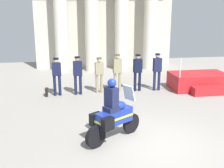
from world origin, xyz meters
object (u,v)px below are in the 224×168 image
object	(u,v)px
reviewing_stand	(199,82)
briefcase_on_ground	(47,92)
officer_in_row_2	(99,72)
officer_in_row_5	(157,69)
motorcycle_with_rider	(113,115)
officer_in_row_4	(138,70)
officer_in_row_1	(78,72)
officer_in_row_0	(57,74)
officer_in_row_3	(117,70)

from	to	relation	value
reviewing_stand	briefcase_on_ground	bearing A→B (deg)	179.96
reviewing_stand	officer_in_row_2	size ratio (longest dim) A/B	1.61
officer_in_row_5	officer_in_row_2	bearing A→B (deg)	-7.46
reviewing_stand	motorcycle_with_rider	xyz separation A→B (m)	(-4.99, -4.84, 0.42)
reviewing_stand	officer_in_row_4	distance (m)	3.08
reviewing_stand	officer_in_row_4	world-z (taller)	officer_in_row_4
officer_in_row_1	briefcase_on_ground	bearing A→B (deg)	-5.55
officer_in_row_0	officer_in_row_4	size ratio (longest dim) A/B	0.98
officer_in_row_0	briefcase_on_ground	bearing A→B (deg)	-4.17
officer_in_row_4	briefcase_on_ground	distance (m)	4.28
officer_in_row_3	officer_in_row_4	bearing A→B (deg)	173.77
officer_in_row_0	reviewing_stand	bearing A→B (deg)	173.17
officer_in_row_2	officer_in_row_3	size ratio (longest dim) A/B	0.93
officer_in_row_2	reviewing_stand	bearing A→B (deg)	171.21
reviewing_stand	motorcycle_with_rider	bearing A→B (deg)	-135.88
briefcase_on_ground	officer_in_row_3	bearing A→B (deg)	3.14
officer_in_row_3	officer_in_row_2	bearing A→B (deg)	-6.66
reviewing_stand	officer_in_row_0	distance (m)	6.74
reviewing_stand	officer_in_row_1	distance (m)	5.82
officer_in_row_0	motorcycle_with_rider	distance (m)	5.16
officer_in_row_3	officer_in_row_5	bearing A→B (deg)	172.18
officer_in_row_1	briefcase_on_ground	size ratio (longest dim) A/B	4.84
officer_in_row_4	motorcycle_with_rider	distance (m)	5.41
officer_in_row_0	officer_in_row_2	size ratio (longest dim) A/B	1.03
officer_in_row_4	officer_in_row_1	bearing A→B (deg)	-3.37
officer_in_row_0	briefcase_on_ground	xyz separation A→B (m)	(-0.48, -0.02, -0.83)
officer_in_row_5	motorcycle_with_rider	distance (m)	5.78
officer_in_row_0	officer_in_row_1	world-z (taller)	officer_in_row_1
reviewing_stand	officer_in_row_0	bearing A→B (deg)	179.78
officer_in_row_5	briefcase_on_ground	bearing A→B (deg)	-5.07
reviewing_stand	officer_in_row_0	world-z (taller)	officer_in_row_0
officer_in_row_0	officer_in_row_5	bearing A→B (deg)	174.84
reviewing_stand	briefcase_on_ground	world-z (taller)	reviewing_stand
officer_in_row_2	officer_in_row_4	bearing A→B (deg)	173.57
officer_in_row_3	motorcycle_with_rider	xyz separation A→B (m)	(-1.03, -5.02, -0.25)
reviewing_stand	officer_in_row_4	xyz separation A→B (m)	(-3.00, 0.19, 0.65)
briefcase_on_ground	officer_in_row_4	bearing A→B (deg)	2.51
officer_in_row_1	officer_in_row_5	size ratio (longest dim) A/B	0.99
reviewing_stand	officer_in_row_5	size ratio (longest dim) A/B	1.50
officer_in_row_1	motorcycle_with_rider	size ratio (longest dim) A/B	0.92
officer_in_row_5	officer_in_row_0	bearing A→B (deg)	-5.16
officer_in_row_4	officer_in_row_2	bearing A→B (deg)	-6.43
reviewing_stand	officer_in_row_2	distance (m)	4.85
officer_in_row_2	motorcycle_with_rider	size ratio (longest dim) A/B	0.87
reviewing_stand	motorcycle_with_rider	size ratio (longest dim) A/B	1.40
officer_in_row_0	officer_in_row_3	world-z (taller)	officer_in_row_3
officer_in_row_1	officer_in_row_3	distance (m)	1.83
reviewing_stand	officer_in_row_1	xyz separation A→B (m)	(-5.79, 0.03, 0.66)
officer_in_row_5	officer_in_row_1	bearing A→B (deg)	-4.89
officer_in_row_4	briefcase_on_ground	xyz separation A→B (m)	(-4.19, -0.18, -0.85)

